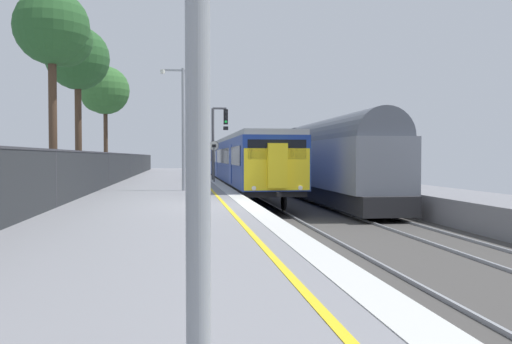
# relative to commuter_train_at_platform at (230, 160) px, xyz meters

# --- Properties ---
(ground) EXTENTS (17.40, 110.00, 1.21)m
(ground) POSITION_rel_commuter_train_at_platform_xyz_m (0.54, -25.58, -1.88)
(ground) COLOR gray
(commuter_train_at_platform) EXTENTS (2.83, 42.77, 3.81)m
(commuter_train_at_platform) POSITION_rel_commuter_train_at_platform_xyz_m (0.00, 0.00, 0.00)
(commuter_train_at_platform) COLOR navy
(commuter_train_at_platform) RESTS_ON ground
(freight_train_adjacent_track) EXTENTS (2.60, 46.36, 4.44)m
(freight_train_adjacent_track) POSITION_rel_commuter_train_at_platform_xyz_m (4.00, -0.08, 0.15)
(freight_train_adjacent_track) COLOR #232326
(freight_train_adjacent_track) RESTS_ON ground
(signal_gantry) EXTENTS (1.10, 0.24, 4.77)m
(signal_gantry) POSITION_rel_commuter_train_at_platform_xyz_m (-1.46, -7.08, 1.72)
(signal_gantry) COLOR #47474C
(signal_gantry) RESTS_ON ground
(speed_limit_sign) EXTENTS (0.59, 0.08, 2.48)m
(speed_limit_sign) POSITION_rel_commuter_train_at_platform_xyz_m (-1.85, -9.84, 0.32)
(speed_limit_sign) COLOR #59595B
(speed_limit_sign) RESTS_ON ground
(platform_lamp_mid) EXTENTS (2.00, 0.20, 5.50)m
(platform_lamp_mid) POSITION_rel_commuter_train_at_platform_xyz_m (-3.72, -17.97, 1.99)
(platform_lamp_mid) COLOR #93999E
(platform_lamp_mid) RESTS_ON ground
(platform_back_fence) EXTENTS (0.07, 99.00, 1.76)m
(platform_back_fence) POSITION_rel_commuter_train_at_platform_xyz_m (-7.55, -25.58, -0.35)
(platform_back_fence) COLOR #282B2D
(platform_back_fence) RESTS_ON ground
(background_tree_left) EXTENTS (3.06, 3.06, 7.86)m
(background_tree_left) POSITION_rel_commuter_train_at_platform_xyz_m (-8.78, -15.21, 4.92)
(background_tree_left) COLOR #473323
(background_tree_left) RESTS_ON ground
(background_tree_centre) EXTENTS (3.34, 3.34, 7.83)m
(background_tree_centre) POSITION_rel_commuter_train_at_platform_xyz_m (-9.15, -4.01, 4.76)
(background_tree_centre) COLOR #473323
(background_tree_centre) RESTS_ON ground
(background_tree_right) EXTENTS (2.88, 2.90, 7.90)m
(background_tree_right) POSITION_rel_commuter_train_at_platform_xyz_m (-8.58, -20.70, 5.04)
(background_tree_right) COLOR #473323
(background_tree_right) RESTS_ON ground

